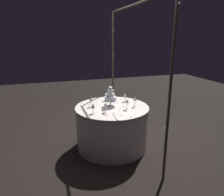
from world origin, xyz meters
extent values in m
plane|color=black|center=(0.00, 0.00, 0.00)|extent=(12.00, 12.00, 0.00)
cylinder|color=#473D2D|center=(-1.08, 0.37, 1.16)|extent=(0.04, 0.04, 2.32)
cylinder|color=#473D2D|center=(1.08, 0.37, 1.16)|extent=(0.04, 0.04, 2.32)
cylinder|color=#473D2D|center=(0.00, 0.37, 2.32)|extent=(2.16, 0.04, 0.04)
sphere|color=#F9EAB2|center=(-1.09, 0.38, 1.36)|extent=(0.02, 0.02, 0.02)
sphere|color=#F9EAB2|center=(1.07, 0.39, 1.66)|extent=(0.02, 0.02, 0.02)
sphere|color=#F9EAB2|center=(-0.78, 0.36, 2.32)|extent=(0.02, 0.02, 0.02)
sphere|color=#F9EAB2|center=(-1.08, 0.39, 1.53)|extent=(0.02, 0.02, 0.02)
sphere|color=#F9EAB2|center=(1.07, 0.38, 0.94)|extent=(0.02, 0.02, 0.02)
sphere|color=#F9EAB2|center=(-0.32, 0.37, 2.32)|extent=(0.02, 0.02, 0.02)
sphere|color=#F9EAB2|center=(-1.06, 0.37, 1.47)|extent=(0.02, 0.02, 0.02)
sphere|color=#F9EAB2|center=(1.06, 0.35, 0.74)|extent=(0.02, 0.02, 0.02)
sphere|color=#F9EAB2|center=(0.17, 0.37, 2.32)|extent=(0.02, 0.02, 0.02)
sphere|color=#F9EAB2|center=(-1.06, 0.38, 1.97)|extent=(0.02, 0.02, 0.02)
sphere|color=#F9EAB2|center=(1.10, 0.38, 2.19)|extent=(0.02, 0.02, 0.02)
sphere|color=#F9EAB2|center=(-1.06, 0.39, 0.72)|extent=(0.02, 0.02, 0.02)
sphere|color=#F9EAB2|center=(1.06, 0.39, 1.65)|extent=(0.02, 0.02, 0.02)
cylinder|color=silver|center=(0.00, 0.00, 0.35)|extent=(1.21, 1.21, 0.71)
cylinder|color=silver|center=(0.00, 0.00, 0.72)|extent=(1.23, 1.23, 0.02)
cylinder|color=silver|center=(-0.03, -0.02, 0.73)|extent=(0.11, 0.11, 0.01)
cylinder|color=silver|center=(-0.03, -0.02, 0.78)|extent=(0.02, 0.02, 0.09)
cylinder|color=silver|center=(-0.03, -0.02, 0.83)|extent=(0.22, 0.22, 0.01)
cylinder|color=white|center=(-0.03, -0.02, 0.87)|extent=(0.19, 0.19, 0.06)
cylinder|color=white|center=(-0.03, -0.02, 0.92)|extent=(0.13, 0.13, 0.05)
cylinder|color=white|center=(-0.03, -0.02, 0.98)|extent=(0.09, 0.09, 0.06)
cylinder|color=white|center=(-0.03, -0.02, 1.04)|extent=(0.07, 0.07, 0.05)
cylinder|color=silver|center=(-0.36, 0.00, 0.73)|extent=(0.06, 0.06, 0.00)
cylinder|color=silver|center=(-0.36, 0.00, 0.78)|extent=(0.01, 0.01, 0.10)
cone|color=silver|center=(-0.36, 0.00, 0.86)|extent=(0.06, 0.06, 0.05)
cylinder|color=silver|center=(-0.21, 0.31, 0.73)|extent=(0.06, 0.06, 0.00)
cylinder|color=silver|center=(-0.21, 0.31, 0.78)|extent=(0.01, 0.01, 0.09)
cone|color=silver|center=(-0.21, 0.31, 0.86)|extent=(0.06, 0.06, 0.07)
cylinder|color=silver|center=(0.23, -0.17, 0.73)|extent=(0.06, 0.06, 0.00)
cylinder|color=silver|center=(0.23, -0.17, 0.78)|extent=(0.01, 0.01, 0.10)
cone|color=silver|center=(0.23, -0.17, 0.86)|extent=(0.06, 0.06, 0.06)
cylinder|color=silver|center=(0.20, 0.19, 0.73)|extent=(0.06, 0.06, 0.00)
cylinder|color=silver|center=(0.20, 0.19, 0.79)|extent=(0.01, 0.01, 0.11)
cone|color=silver|center=(0.20, 0.19, 0.87)|extent=(0.07, 0.07, 0.06)
cylinder|color=silver|center=(0.21, -0.37, 0.73)|extent=(0.06, 0.06, 0.00)
cylinder|color=silver|center=(0.21, -0.37, 0.77)|extent=(0.01, 0.01, 0.08)
cone|color=silver|center=(0.21, -0.37, 0.85)|extent=(0.06, 0.06, 0.07)
cylinder|color=silver|center=(0.11, 0.36, 0.73)|extent=(0.06, 0.06, 0.00)
cylinder|color=silver|center=(0.11, 0.36, 0.79)|extent=(0.01, 0.01, 0.10)
cone|color=silver|center=(0.11, 0.36, 0.87)|extent=(0.06, 0.06, 0.06)
cylinder|color=silver|center=(-0.12, -0.32, 0.73)|extent=(0.06, 0.06, 0.00)
cylinder|color=silver|center=(-0.12, -0.32, 0.79)|extent=(0.01, 0.01, 0.11)
cone|color=silver|center=(-0.12, -0.32, 0.87)|extent=(0.06, 0.06, 0.06)
cube|color=silver|center=(0.41, -0.10, 0.73)|extent=(0.22, 0.04, 0.01)
cube|color=white|center=(0.55, -0.11, 0.74)|extent=(0.09, 0.03, 0.01)
ellipsoid|color=red|center=(0.36, -0.20, 0.73)|extent=(0.04, 0.04, 0.00)
ellipsoid|color=red|center=(0.00, 0.30, 0.73)|extent=(0.03, 0.03, 0.00)
ellipsoid|color=red|center=(0.07, -0.12, 0.73)|extent=(0.03, 0.02, 0.00)
ellipsoid|color=red|center=(-0.16, -0.08, 0.73)|extent=(0.04, 0.03, 0.00)
ellipsoid|color=red|center=(0.04, 0.38, 0.73)|extent=(0.03, 0.03, 0.00)
ellipsoid|color=red|center=(0.42, 0.00, 0.73)|extent=(0.03, 0.03, 0.00)
ellipsoid|color=red|center=(0.06, 0.19, 0.73)|extent=(0.05, 0.04, 0.00)
ellipsoid|color=red|center=(-0.28, -0.04, 0.73)|extent=(0.03, 0.03, 0.00)
ellipsoid|color=red|center=(0.07, 0.41, 0.73)|extent=(0.03, 0.03, 0.00)
ellipsoid|color=red|center=(0.25, -0.22, 0.73)|extent=(0.04, 0.04, 0.00)
ellipsoid|color=red|center=(-0.15, 0.16, 0.73)|extent=(0.03, 0.03, 0.00)
ellipsoid|color=red|center=(-0.21, -0.35, 0.73)|extent=(0.02, 0.03, 0.00)
ellipsoid|color=red|center=(-0.34, 0.29, 0.73)|extent=(0.03, 0.04, 0.00)
ellipsoid|color=red|center=(0.35, -0.22, 0.73)|extent=(0.03, 0.03, 0.00)
ellipsoid|color=red|center=(0.14, 0.09, 0.73)|extent=(0.02, 0.03, 0.00)
ellipsoid|color=red|center=(0.55, 0.11, 0.73)|extent=(0.03, 0.04, 0.00)
ellipsoid|color=red|center=(0.12, 0.49, 0.73)|extent=(0.04, 0.03, 0.00)
ellipsoid|color=red|center=(0.13, -0.11, 0.73)|extent=(0.02, 0.03, 0.00)
ellipsoid|color=red|center=(0.31, -0.07, 0.73)|extent=(0.03, 0.04, 0.00)
ellipsoid|color=red|center=(0.21, 0.05, 0.73)|extent=(0.04, 0.03, 0.00)
camera|label=1|loc=(3.13, -1.02, 1.84)|focal=33.30mm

